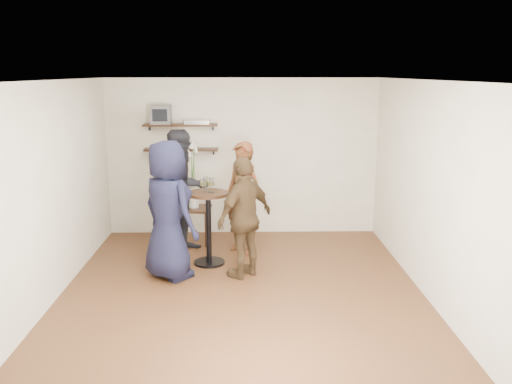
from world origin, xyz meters
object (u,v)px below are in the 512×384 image
at_px(crt_monitor, 161,115).
at_px(person_plaid, 243,198).
at_px(radio, 185,145).
at_px(drinks_table, 209,218).
at_px(person_brown, 245,218).
at_px(person_navy, 168,210).
at_px(dvd_deck, 197,122).
at_px(person_dark, 183,192).
at_px(side_table, 194,213).

relative_size(crt_monitor, person_plaid, 0.19).
height_order(radio, person_plaid, person_plaid).
xyz_separation_m(drinks_table, person_brown, (0.51, -0.49, 0.14)).
bearing_deg(radio, person_brown, -63.02).
bearing_deg(crt_monitor, person_brown, -55.00).
relative_size(person_navy, person_brown, 1.14).
relative_size(person_plaid, person_brown, 1.04).
xyz_separation_m(crt_monitor, person_brown, (1.35, -1.92, -1.21)).
bearing_deg(dvd_deck, crt_monitor, 180.00).
distance_m(dvd_deck, drinks_table, 1.90).
relative_size(radio, drinks_table, 0.21).
relative_size(radio, person_dark, 0.12).
bearing_deg(person_navy, crt_monitor, -36.43).
bearing_deg(crt_monitor, dvd_deck, 0.00).
xyz_separation_m(drinks_table, person_dark, (-0.41, 0.58, 0.26)).
relative_size(crt_monitor, side_table, 0.54).
distance_m(crt_monitor, person_brown, 2.64).
distance_m(person_plaid, person_navy, 1.42).
height_order(dvd_deck, side_table, dvd_deck).
bearing_deg(dvd_deck, drinks_table, -80.00).
height_order(radio, person_dark, person_dark).
relative_size(dvd_deck, person_navy, 0.22).
distance_m(radio, person_dark, 1.04).
height_order(drinks_table, person_dark, person_dark).
distance_m(drinks_table, person_navy, 0.75).
bearing_deg(radio, person_dark, -86.58).
bearing_deg(person_dark, dvd_deck, 43.72).
height_order(side_table, person_dark, person_dark).
distance_m(radio, drinks_table, 1.73).
height_order(crt_monitor, drinks_table, crt_monitor).
bearing_deg(person_brown, person_dark, -95.38).
xyz_separation_m(crt_monitor, person_dark, (0.42, -0.86, -1.08)).
xyz_separation_m(side_table, person_dark, (-0.12, -0.36, 0.44)).
bearing_deg(dvd_deck, side_table, -94.72).
distance_m(dvd_deck, person_navy, 2.19).
bearing_deg(radio, crt_monitor, 180.00).
bearing_deg(dvd_deck, person_plaid, -51.18).
distance_m(crt_monitor, person_dark, 1.44).
distance_m(person_dark, person_brown, 1.42).
bearing_deg(side_table, radio, 108.98).
height_order(crt_monitor, person_navy, crt_monitor).
bearing_deg(person_brown, person_plaid, -134.50).
xyz_separation_m(radio, person_plaid, (0.95, -0.91, -0.67)).
distance_m(person_dark, person_navy, 1.09).
xyz_separation_m(radio, drinks_table, (0.47, -1.43, -0.84)).
bearing_deg(drinks_table, person_navy, -133.58).
bearing_deg(person_plaid, radio, 178.64).
bearing_deg(person_dark, person_plaid, -39.12).
distance_m(radio, side_table, 1.15).
bearing_deg(dvd_deck, person_brown, -68.26).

